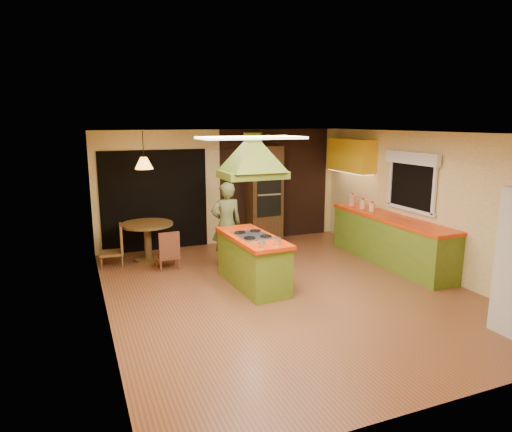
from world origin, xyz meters
name	(u,v)px	position (x,y,z in m)	size (l,w,h in m)	color
ground	(287,291)	(0.00, 0.00, 0.00)	(6.50, 6.50, 0.00)	brown
room_walls	(288,215)	(0.00, 0.00, 1.25)	(5.50, 6.50, 6.50)	beige
ceiling_plane	(290,133)	(0.00, 0.00, 2.50)	(6.50, 6.50, 0.00)	silver
brick_panel	(275,184)	(1.25, 3.23, 1.25)	(2.64, 0.03, 2.50)	#381E14
nook_opening	(155,201)	(-1.50, 3.23, 1.05)	(2.20, 0.03, 2.10)	black
right_counter	(390,240)	(2.45, 0.60, 0.46)	(0.62, 3.05, 0.92)	olive
upper_cabinets	(351,155)	(2.57, 2.20, 1.95)	(0.34, 1.40, 0.70)	yellow
window_right	(412,172)	(2.70, 0.40, 1.77)	(0.12, 1.35, 1.06)	black
fluor_panel	(251,138)	(-1.10, -1.20, 2.48)	(1.20, 0.60, 0.03)	white
kitchen_island	(253,260)	(-0.42, 0.46, 0.43)	(0.76, 1.71, 0.86)	olive
range_hood	(252,149)	(-0.42, 0.46, 2.25)	(0.99, 0.72, 0.79)	#536619
man	(226,224)	(-0.47, 1.65, 0.79)	(0.58, 0.38, 1.59)	#505A2F
wall_oven	(264,195)	(0.85, 2.95, 1.08)	(0.73, 0.62, 2.15)	#492F17
dining_table	(147,234)	(-1.79, 2.55, 0.52)	(0.99, 0.99, 0.74)	brown
chair_left	(111,245)	(-2.49, 2.45, 0.39)	(0.43, 0.43, 0.78)	brown
chair_near	(167,249)	(-1.54, 1.90, 0.36)	(0.40, 0.40, 0.72)	brown
pendant_lamp	(144,163)	(-1.79, 2.55, 1.90)	(0.34, 0.34, 0.22)	#FF9E3F
canister_large	(352,200)	(2.40, 1.82, 1.04)	(0.16, 0.16, 0.23)	beige
canister_medium	(363,204)	(2.40, 1.43, 1.01)	(0.13, 0.13, 0.18)	beige
canister_small	(372,207)	(2.40, 1.13, 1.00)	(0.12, 0.12, 0.17)	#FDF0CC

